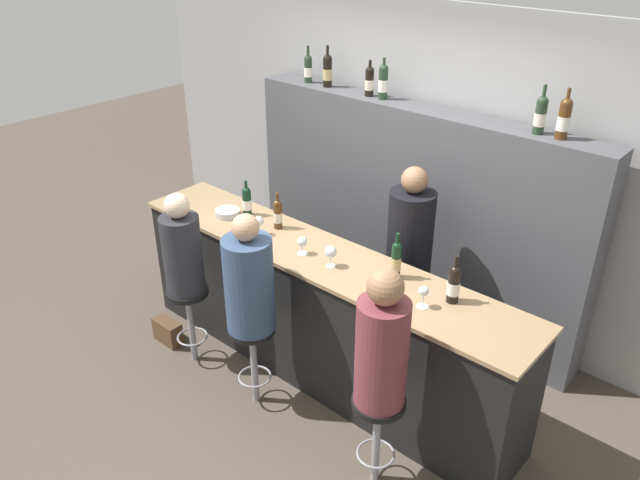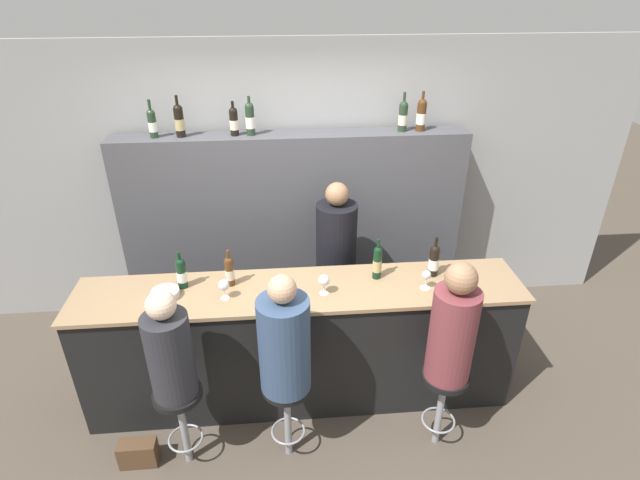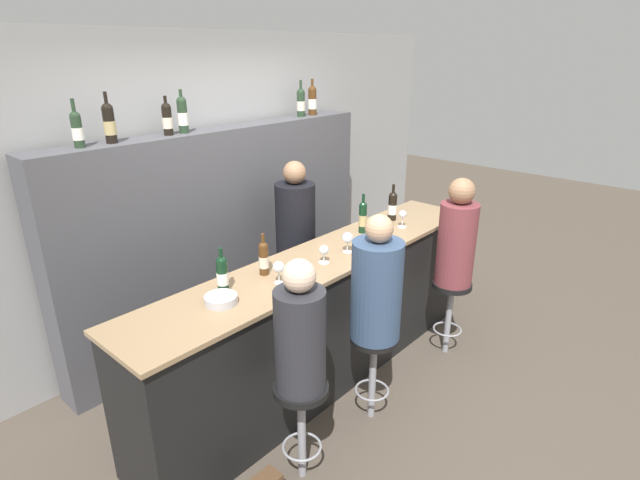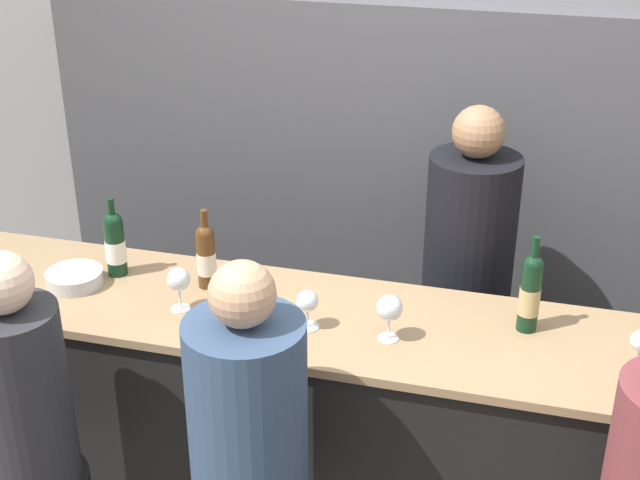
# 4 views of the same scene
# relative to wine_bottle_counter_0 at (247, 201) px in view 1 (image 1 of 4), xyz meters

# --- Properties ---
(ground_plane) EXTENTS (16.00, 16.00, 0.00)m
(ground_plane) POSITION_rel_wine_bottle_counter_0_xyz_m (0.85, -0.37, -1.16)
(ground_plane) COLOR #4C4238
(wall_back) EXTENTS (6.40, 0.05, 2.60)m
(wall_back) POSITION_rel_wine_bottle_counter_0_xyz_m (0.85, 1.27, 0.14)
(wall_back) COLOR #9E9E9E
(wall_back) RESTS_ON ground_plane
(bar_counter) EXTENTS (3.28, 0.59, 1.04)m
(bar_counter) POSITION_rel_wine_bottle_counter_0_xyz_m (0.85, -0.10, -0.64)
(bar_counter) COLOR black
(bar_counter) RESTS_ON ground_plane
(back_bar_cabinet) EXTENTS (3.08, 0.28, 1.85)m
(back_bar_cabinet) POSITION_rel_wine_bottle_counter_0_xyz_m (0.85, 1.04, -0.24)
(back_bar_cabinet) COLOR #4C4C51
(back_bar_cabinet) RESTS_ON ground_plane
(wine_bottle_counter_0) EXTENTS (0.07, 0.07, 0.29)m
(wine_bottle_counter_0) POSITION_rel_wine_bottle_counter_0_xyz_m (0.00, 0.00, 0.00)
(wine_bottle_counter_0) COLOR black
(wine_bottle_counter_0) RESTS_ON bar_counter
(wine_bottle_counter_1) EXTENTS (0.07, 0.07, 0.29)m
(wine_bottle_counter_1) POSITION_rel_wine_bottle_counter_0_xyz_m (0.34, -0.00, -0.00)
(wine_bottle_counter_1) COLOR #4C2D14
(wine_bottle_counter_1) RESTS_ON bar_counter
(wine_bottle_counter_2) EXTENTS (0.07, 0.07, 0.33)m
(wine_bottle_counter_2) POSITION_rel_wine_bottle_counter_0_xyz_m (1.43, 0.00, 0.01)
(wine_bottle_counter_2) COLOR black
(wine_bottle_counter_2) RESTS_ON bar_counter
(wine_bottle_counter_3) EXTENTS (0.08, 0.08, 0.32)m
(wine_bottle_counter_3) POSITION_rel_wine_bottle_counter_0_xyz_m (1.86, 0.00, 0.01)
(wine_bottle_counter_3) COLOR black
(wine_bottle_counter_3) RESTS_ON bar_counter
(wine_bottle_backbar_0) EXTENTS (0.07, 0.07, 0.31)m
(wine_bottle_backbar_0) POSITION_rel_wine_bottle_counter_0_xyz_m (-0.29, 1.04, 0.81)
(wine_bottle_backbar_0) COLOR #233823
(wine_bottle_backbar_0) RESTS_ON back_bar_cabinet
(wine_bottle_backbar_1) EXTENTS (0.08, 0.08, 0.34)m
(wine_bottle_backbar_1) POSITION_rel_wine_bottle_counter_0_xyz_m (-0.07, 1.04, 0.82)
(wine_bottle_backbar_1) COLOR black
(wine_bottle_backbar_1) RESTS_ON back_bar_cabinet
(wine_bottle_backbar_2) EXTENTS (0.07, 0.07, 0.28)m
(wine_bottle_backbar_2) POSITION_rel_wine_bottle_counter_0_xyz_m (0.37, 1.04, 0.81)
(wine_bottle_backbar_2) COLOR black
(wine_bottle_backbar_2) RESTS_ON back_bar_cabinet
(wine_bottle_backbar_3) EXTENTS (0.08, 0.08, 0.32)m
(wine_bottle_backbar_3) POSITION_rel_wine_bottle_counter_0_xyz_m (0.51, 1.04, 0.83)
(wine_bottle_backbar_3) COLOR #233823
(wine_bottle_backbar_3) RESTS_ON back_bar_cabinet
(wine_bottle_backbar_4) EXTENTS (0.08, 0.08, 0.33)m
(wine_bottle_backbar_4) POSITION_rel_wine_bottle_counter_0_xyz_m (1.80, 1.04, 0.82)
(wine_bottle_backbar_4) COLOR #233823
(wine_bottle_backbar_4) RESTS_ON back_bar_cabinet
(wine_bottle_backbar_5) EXTENTS (0.08, 0.08, 0.34)m
(wine_bottle_backbar_5) POSITION_rel_wine_bottle_counter_0_xyz_m (1.96, 1.04, 0.83)
(wine_bottle_backbar_5) COLOR #4C2D14
(wine_bottle_backbar_5) RESTS_ON back_bar_cabinet
(wine_glass_0) EXTENTS (0.08, 0.08, 0.15)m
(wine_glass_0) POSITION_rel_wine_bottle_counter_0_xyz_m (0.31, -0.17, -0.01)
(wine_glass_0) COLOR silver
(wine_glass_0) RESTS_ON bar_counter
(wine_glass_1) EXTENTS (0.08, 0.08, 0.13)m
(wine_glass_1) POSITION_rel_wine_bottle_counter_0_xyz_m (0.75, -0.17, -0.03)
(wine_glass_1) COLOR silver
(wine_glass_1) RESTS_ON bar_counter
(wine_glass_2) EXTENTS (0.08, 0.08, 0.15)m
(wine_glass_2) POSITION_rel_wine_bottle_counter_0_xyz_m (1.01, -0.17, -0.01)
(wine_glass_2) COLOR silver
(wine_glass_2) RESTS_ON bar_counter
(wine_glass_3) EXTENTS (0.07, 0.07, 0.15)m
(wine_glass_3) POSITION_rel_wine_bottle_counter_0_xyz_m (1.75, -0.17, -0.02)
(wine_glass_3) COLOR silver
(wine_glass_3) RESTS_ON bar_counter
(metal_bowl) EXTENTS (0.20, 0.20, 0.05)m
(metal_bowl) POSITION_rel_wine_bottle_counter_0_xyz_m (-0.11, -0.11, -0.10)
(metal_bowl) COLOR #B7B7BC
(metal_bowl) RESTS_ON bar_counter
(bar_stool_left) EXTENTS (0.32, 0.32, 0.66)m
(bar_stool_left) POSITION_rel_wine_bottle_counter_0_xyz_m (0.01, -0.65, -0.66)
(bar_stool_left) COLOR gray
(bar_stool_left) RESTS_ON ground_plane
(guest_seated_left) EXTENTS (0.29, 0.29, 0.79)m
(guest_seated_left) POSITION_rel_wine_bottle_counter_0_xyz_m (0.01, -0.65, -0.16)
(guest_seated_left) COLOR #28282D
(guest_seated_left) RESTS_ON bar_stool_left
(bar_stool_middle) EXTENTS (0.32, 0.32, 0.66)m
(bar_stool_middle) POSITION_rel_wine_bottle_counter_0_xyz_m (0.72, -0.65, -0.66)
(bar_stool_middle) COLOR gray
(bar_stool_middle) RESTS_ON ground_plane
(guest_seated_middle) EXTENTS (0.33, 0.33, 0.85)m
(guest_seated_middle) POSITION_rel_wine_bottle_counter_0_xyz_m (0.72, -0.65, -0.14)
(guest_seated_middle) COLOR #334766
(guest_seated_middle) RESTS_ON bar_stool_middle
(bar_stool_right) EXTENTS (0.32, 0.32, 0.66)m
(bar_stool_right) POSITION_rel_wine_bottle_counter_0_xyz_m (1.80, -0.65, -0.66)
(bar_stool_right) COLOR gray
(bar_stool_right) RESTS_ON ground_plane
(guest_seated_right) EXTENTS (0.30, 0.30, 0.88)m
(guest_seated_right) POSITION_rel_wine_bottle_counter_0_xyz_m (1.80, -0.65, -0.11)
(guest_seated_right) COLOR brown
(guest_seated_right) RESTS_ON bar_stool_right
(bartender) EXTENTS (0.34, 0.34, 1.60)m
(bartender) POSITION_rel_wine_bottle_counter_0_xyz_m (1.18, 0.53, -0.43)
(bartender) COLOR black
(bartender) RESTS_ON ground_plane
(handbag) EXTENTS (0.26, 0.12, 0.20)m
(handbag) POSITION_rel_wine_bottle_counter_0_xyz_m (-0.34, -0.65, -1.06)
(handbag) COLOR #513823
(handbag) RESTS_ON ground_plane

